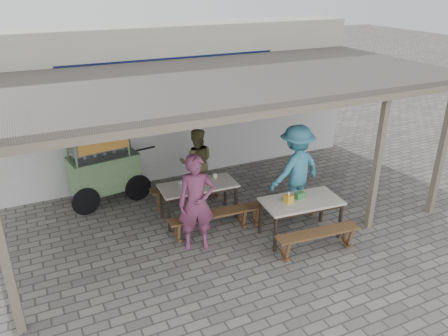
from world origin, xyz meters
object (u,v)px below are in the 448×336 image
bench_left_street (211,219)px  bench_right_street (318,237)px  patron_street_side (196,203)px  table_left (198,188)px  table_right (301,204)px  vendor_cart (103,163)px  donation_box (300,195)px  condiment_bowl (184,185)px  bench_left_wall (188,189)px  condiment_jar (215,176)px  patron_wall_side (197,163)px  bench_right_wall (284,205)px  patron_right_table (296,169)px  tissue_box (289,199)px

bench_left_street → bench_right_street: bearing=-41.0°
patron_street_side → table_left: bearing=81.6°
table_right → vendor_cart: (-2.99, 2.98, 0.21)m
bench_right_street → vendor_cart: 4.68m
donation_box → condiment_bowl: donation_box is taller
table_left → bench_left_wall: table_left is taller
table_left → table_right: size_ratio=1.02×
bench_right_street → vendor_cart: size_ratio=0.79×
patron_street_side → condiment_bowl: bearing=98.1°
vendor_cart → condiment_jar: 2.42m
bench_left_street → condiment_bowl: (-0.25, 0.74, 0.43)m
donation_box → patron_wall_side: bearing=115.8°
bench_left_wall → vendor_cart: (-1.56, 0.91, 0.54)m
bench_left_wall → bench_right_wall: (1.49, -1.45, -0.00)m
bench_left_wall → vendor_cart: 1.89m
condiment_bowl → patron_street_side: bearing=-97.2°
patron_street_side → patron_wall_side: bearing=83.4°
patron_right_table → donation_box: patron_right_table is taller
table_left → bench_left_wall: 0.75m
bench_left_wall → condiment_bowl: size_ratio=7.51×
bench_left_wall → condiment_jar: 0.79m
bench_left_street → table_right: size_ratio=1.07×
vendor_cart → patron_wall_side: size_ratio=1.28×
bench_left_wall → condiment_jar: (0.40, -0.51, 0.45)m
tissue_box → condiment_bowl: (-1.48, 1.43, -0.04)m
table_left → patron_wall_side: bearing=72.3°
patron_street_side → bench_left_street: bearing=48.8°
vendor_cart → condiment_bowl: bearing=-59.0°
bench_left_street → vendor_cart: size_ratio=0.82×
patron_right_table → tissue_box: bearing=40.0°
vendor_cart → bench_right_street: bearing=-59.6°
table_left → bench_left_street: table_left is taller
donation_box → condiment_bowl: size_ratio=0.82×
tissue_box → condiment_bowl: bearing=136.0°
patron_street_side → patron_wall_side: patron_street_side is taller
bench_right_wall → patron_wall_side: patron_wall_side is taller
bench_right_wall → patron_street_side: size_ratio=0.88×
patron_right_table → tissue_box: (-0.71, -0.84, -0.11)m
table_right → vendor_cart: size_ratio=0.76×
patron_wall_side → patron_street_side: bearing=85.6°
bench_right_street → bench_left_wall: bearing=122.2°
bench_left_wall → tissue_box: tissue_box is taller
patron_right_table → condiment_jar: patron_right_table is taller
bench_right_wall → patron_street_side: (-1.92, -0.14, 0.54)m
patron_right_table → patron_street_side: bearing=-0.2°
bench_right_street → condiment_bowl: (-1.68, 2.10, 0.44)m
patron_wall_side → condiment_jar: 0.83m
patron_right_table → bench_right_wall: bearing=23.1°
bench_right_wall → condiment_jar: condiment_jar is taller
bench_left_wall → bench_right_street: (1.38, -2.70, -0.00)m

